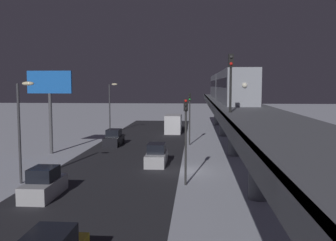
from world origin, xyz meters
The scene contains 14 objects.
ground_plane centered at (0.00, 0.00, 0.00)m, with size 240.00×240.00×0.00m, color silver.
avenue_asphalt centered at (5.65, 0.00, 0.00)m, with size 11.00×91.94×0.01m, color #28282D.
elevated_railway centered at (-5.22, 0.00, 4.76)m, with size 5.00×91.94×5.50m.
subway_train centered at (-5.31, -18.95, 7.28)m, with size 2.94×36.87×3.40m.
rail_signal centered at (-3.54, 5.86, 8.23)m, with size 0.36×0.41×4.00m.
sedan_black centered at (8.85, -13.52, 0.79)m, with size 1.91×4.67×1.97m.
sedan_silver centered at (8.85, 8.20, 0.80)m, with size 1.80×4.33×1.97m.
sedan_silver_2 centered at (2.45, -2.56, 0.80)m, with size 1.80×4.52×1.97m.
box_truck centered at (2.25, -27.08, 1.35)m, with size 2.40×7.40×2.80m.
traffic_light_near centered at (-0.45, 4.63, 4.20)m, with size 0.32×0.44×6.40m.
traffic_light_mid centered at (-0.45, -14.29, 4.20)m, with size 0.32×0.44×6.40m.
commercial_billboard centered at (14.38, -7.38, 6.83)m, with size 4.80×0.36×8.90m.
street_lamp_near centered at (11.72, 5.00, 4.81)m, with size 1.35×0.44×7.65m.
street_lamp_far centered at (11.72, -25.00, 4.81)m, with size 1.35×0.44×7.65m.
Camera 1 is at (-1.14, 32.20, 7.39)m, focal length 40.61 mm.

